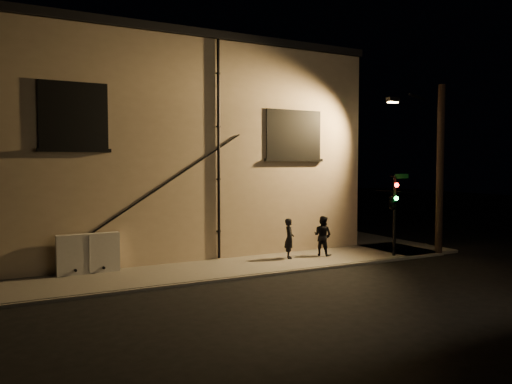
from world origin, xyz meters
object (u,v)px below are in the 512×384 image
utility_cabinet (88,253)px  pedestrian_b (323,236)px  traffic_signal (393,201)px  streetlamp_pole (437,165)px  pedestrian_a (289,238)px

utility_cabinet → pedestrian_b: 8.91m
traffic_signal → streetlamp_pole: bearing=-2.7°
pedestrian_a → traffic_signal: bearing=-88.0°
traffic_signal → pedestrian_a: bearing=158.0°
pedestrian_a → pedestrian_b: pedestrian_b is taller
pedestrian_b → streetlamp_pole: streetlamp_pole is taller
pedestrian_b → pedestrian_a: bearing=61.0°
utility_cabinet → streetlamp_pole: 14.00m
pedestrian_a → pedestrian_b: bearing=-69.3°
utility_cabinet → pedestrian_a: (7.33, -0.92, 0.11)m
pedestrian_a → streetlamp_pole: streetlamp_pole is taller
utility_cabinet → pedestrian_a: size_ratio=1.31×
pedestrian_b → traffic_signal: size_ratio=0.49×
utility_cabinet → pedestrian_b: bearing=-6.5°
pedestrian_b → traffic_signal: (2.32, -1.46, 1.40)m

